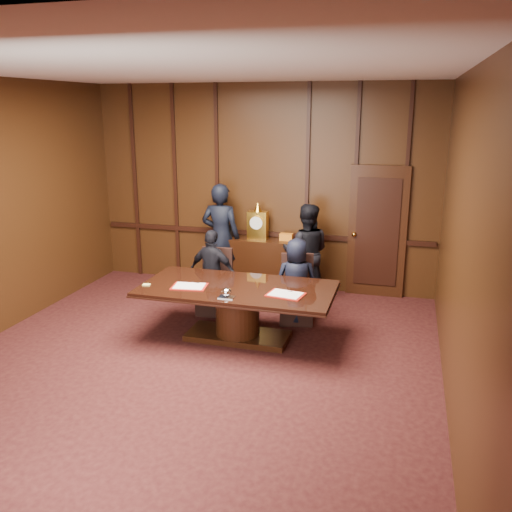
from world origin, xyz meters
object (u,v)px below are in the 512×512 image
Objects in this scene: signatory_left at (213,273)px; witness_right at (306,252)px; conference_table at (238,304)px; witness_left at (221,237)px; signatory_right at (296,281)px; sideboard at (258,262)px.

signatory_left is 1.63m from witness_right.
conference_table is 1.04m from signatory_left.
conference_table is at bearing 114.55° from witness_left.
witness_left is (-1.59, 1.20, 0.29)m from signatory_right.
sideboard is 0.61× the size of conference_table.
signatory_left is (-0.65, 0.80, 0.15)m from conference_table.
witness_right reaches higher than sideboard.
sideboard is 0.86× the size of witness_left.
signatory_left is 1.03× the size of signatory_right.
signatory_right is 2.01m from witness_left.
witness_left is (-0.62, -0.16, 0.44)m from sideboard.
conference_table is at bearing 63.61° from witness_right.
signatory_left is (-0.34, -1.36, 0.18)m from sideboard.
sideboard is at bearing -27.38° from witness_right.
witness_right is at bearing -131.06° from signatory_left.
signatory_right is 1.07m from witness_right.
signatory_left is at bearing 31.63° from witness_right.
signatory_right is 0.80× the size of witness_right.
witness_left is at bearing -165.55° from sideboard.
signatory_right is at bearing 50.91° from conference_table.
witness_left is at bearing -52.96° from signatory_right.
witness_right is (0.91, -0.31, 0.32)m from sideboard.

